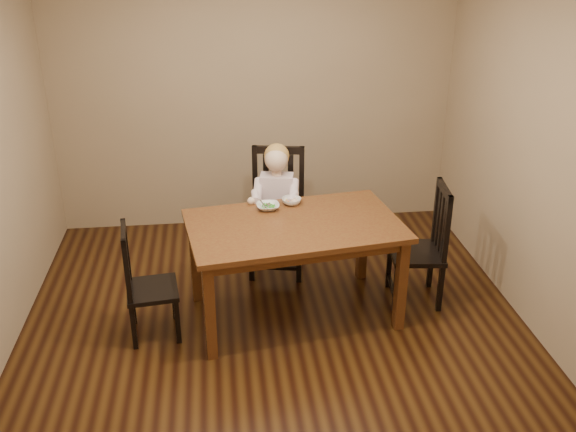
{
  "coord_description": "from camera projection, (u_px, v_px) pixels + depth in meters",
  "views": [
    {
      "loc": [
        -0.39,
        -4.28,
        2.94
      ],
      "look_at": [
        0.13,
        0.25,
        0.83
      ],
      "focal_mm": 40.0,
      "sensor_mm": 36.0,
      "label": 1
    }
  ],
  "objects": [
    {
      "name": "chair_right",
      "position": [
        423.0,
        247.0,
        5.29
      ],
      "size": [
        0.47,
        0.49,
        1.03
      ],
      "rotation": [
        0.0,
        0.0,
        1.46
      ],
      "color": "black",
      "rests_on": "room"
    },
    {
      "name": "toddler",
      "position": [
        277.0,
        199.0,
        5.64
      ],
      "size": [
        0.46,
        0.54,
        0.66
      ],
      "primitive_type": null,
      "rotation": [
        0.0,
        0.0,
        2.96
      ],
      "color": "silver",
      "rests_on": "chair_child"
    },
    {
      "name": "chair_left",
      "position": [
        145.0,
        285.0,
        4.84
      ],
      "size": [
        0.42,
        0.44,
        0.92
      ],
      "rotation": [
        0.0,
        0.0,
        -1.45
      ],
      "color": "black",
      "rests_on": "room"
    },
    {
      "name": "chair_child",
      "position": [
        277.0,
        214.0,
        5.77
      ],
      "size": [
        0.56,
        0.55,
        1.13
      ],
      "rotation": [
        0.0,
        0.0,
        2.96
      ],
      "color": "black",
      "rests_on": "room"
    },
    {
      "name": "fork",
      "position": [
        264.0,
        206.0,
        5.15
      ],
      "size": [
        0.06,
        0.12,
        0.05
      ],
      "rotation": [
        0.0,
        0.0,
        0.43
      ],
      "color": "silver",
      "rests_on": "bowl_peas"
    },
    {
      "name": "room",
      "position": [
        273.0,
        166.0,
        4.57
      ],
      "size": [
        4.01,
        4.01,
        2.71
      ],
      "color": "#40250D",
      "rests_on": "ground"
    },
    {
      "name": "bowl_veg",
      "position": [
        291.0,
        201.0,
        5.28
      ],
      "size": [
        0.2,
        0.2,
        0.05
      ],
      "primitive_type": "imported",
      "rotation": [
        0.0,
        0.0,
        -0.27
      ],
      "color": "silver",
      "rests_on": "dining_table"
    },
    {
      "name": "bowl_peas",
      "position": [
        268.0,
        207.0,
        5.18
      ],
      "size": [
        0.19,
        0.19,
        0.05
      ],
      "primitive_type": "imported",
      "rotation": [
        0.0,
        0.0,
        0.01
      ],
      "color": "silver",
      "rests_on": "dining_table"
    },
    {
      "name": "dining_table",
      "position": [
        294.0,
        234.0,
        4.99
      ],
      "size": [
        1.76,
        1.2,
        0.82
      ],
      "rotation": [
        0.0,
        0.0,
        0.14
      ],
      "color": "#4E2212",
      "rests_on": "room"
    }
  ]
}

